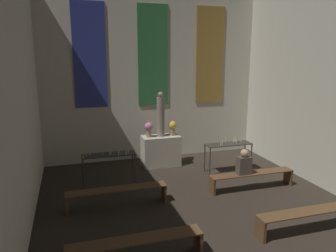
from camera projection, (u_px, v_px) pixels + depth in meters
The scene contains 13 objects.
wall_back at pixel (153, 72), 11.06m from camera, with size 7.59×0.16×5.87m.
wall_left at pixel (9, 92), 5.57m from camera, with size 0.12×9.60×5.87m.
altar at pixel (161, 151), 10.68m from camera, with size 1.21×0.64×0.98m.
statue at pixel (161, 116), 10.43m from camera, with size 0.25×0.25×1.43m.
flower_vase_left at pixel (149, 128), 10.40m from camera, with size 0.26×0.26×0.47m.
flower_vase_right at pixel (172, 127), 10.62m from camera, with size 0.26×0.26×0.47m.
candle_rack_left at pixel (109, 158), 8.99m from camera, with size 1.45×0.45×1.09m.
candle_rack_right at pixel (228, 147), 10.04m from camera, with size 1.45×0.45×1.08m.
pew_second_left at pixel (136, 245), 5.66m from camera, with size 2.38×0.36×0.46m.
pew_second_right at pixel (310, 215), 6.69m from camera, with size 2.38×0.36×0.46m.
pew_back_left at pixel (117, 193), 7.77m from camera, with size 2.38×0.36×0.46m.
pew_back_right at pixel (252, 177), 8.81m from camera, with size 2.38×0.36×0.46m.
person_seated at pixel (244, 163), 8.64m from camera, with size 0.36×0.24×0.68m.
Camera 1 is at (-2.77, -1.43, 3.57)m, focal length 35.00 mm.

